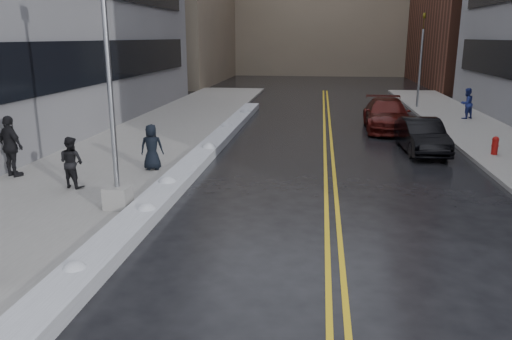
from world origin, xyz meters
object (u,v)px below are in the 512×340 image
(traffic_signal, at_px, (421,57))
(pedestrian_c, at_px, (152,147))
(lamppost, at_px, (112,121))
(fire_hydrant, at_px, (495,145))
(car_black, at_px, (422,136))
(pedestrian_d, at_px, (11,146))
(pedestrian_east, at_px, (467,103))
(car_maroon, at_px, (387,115))
(pedestrian_b, at_px, (71,162))

(traffic_signal, height_order, pedestrian_c, traffic_signal)
(lamppost, relative_size, fire_hydrant, 10.45)
(pedestrian_c, distance_m, car_black, 11.04)
(lamppost, bearing_deg, pedestrian_d, 151.17)
(fire_hydrant, bearing_deg, pedestrian_east, 81.81)
(pedestrian_c, distance_m, car_maroon, 13.44)
(pedestrian_c, relative_size, car_maroon, 0.30)
(car_maroon, bearing_deg, pedestrian_c, -131.93)
(lamppost, height_order, fire_hydrant, lamppost)
(pedestrian_c, xyz_separation_m, pedestrian_d, (-4.31, -1.46, 0.22))
(lamppost, xyz_separation_m, traffic_signal, (11.80, 22.00, 0.87))
(pedestrian_b, relative_size, car_black, 0.38)
(traffic_signal, bearing_deg, fire_hydrant, -87.95)
(pedestrian_east, bearing_deg, lamppost, 17.79)
(lamppost, bearing_deg, fire_hydrant, 33.04)
(pedestrian_d, distance_m, car_maroon, 17.59)
(fire_hydrant, height_order, car_black, car_black)
(fire_hydrant, height_order, pedestrian_c, pedestrian_c)
(lamppost, distance_m, fire_hydrant, 14.81)
(pedestrian_d, bearing_deg, pedestrian_east, -116.47)
(traffic_signal, distance_m, pedestrian_east, 5.64)
(traffic_signal, height_order, pedestrian_d, traffic_signal)
(car_black, bearing_deg, pedestrian_east, 61.39)
(traffic_signal, bearing_deg, car_black, -99.37)
(lamppost, xyz_separation_m, pedestrian_d, (-4.70, 2.59, -1.36))
(pedestrian_d, height_order, pedestrian_east, pedestrian_d)
(traffic_signal, distance_m, pedestrian_c, 21.84)
(pedestrian_d, bearing_deg, pedestrian_c, -136.35)
(traffic_signal, bearing_deg, pedestrian_d, -130.37)
(pedestrian_d, bearing_deg, car_maroon, -115.30)
(fire_hydrant, height_order, pedestrian_d, pedestrian_d)
(pedestrian_east, bearing_deg, fire_hydrant, 47.95)
(pedestrian_c, relative_size, car_black, 0.38)
(fire_hydrant, height_order, traffic_signal, traffic_signal)
(traffic_signal, relative_size, pedestrian_east, 3.47)
(lamppost, height_order, traffic_signal, lamppost)
(lamppost, distance_m, traffic_signal, 24.98)
(lamppost, height_order, car_black, lamppost)
(lamppost, bearing_deg, traffic_signal, 61.79)
(fire_hydrant, height_order, pedestrian_b, pedestrian_b)
(pedestrian_c, bearing_deg, pedestrian_east, -147.50)
(lamppost, bearing_deg, pedestrian_b, 142.33)
(lamppost, height_order, car_maroon, lamppost)
(lamppost, height_order, pedestrian_d, lamppost)
(pedestrian_d, relative_size, pedestrian_east, 1.18)
(lamppost, relative_size, pedestrian_c, 4.75)
(pedestrian_east, xyz_separation_m, car_black, (-4.02, -8.52, -0.32))
(car_maroon, bearing_deg, pedestrian_east, 36.45)
(pedestrian_d, bearing_deg, pedestrian_b, -175.20)
(pedestrian_b, height_order, car_black, pedestrian_b)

